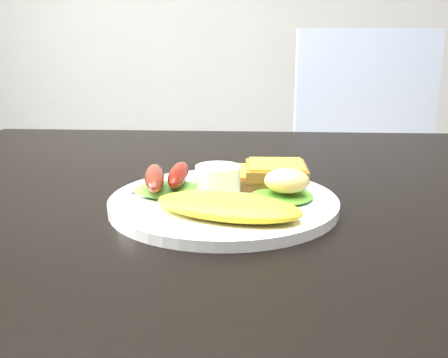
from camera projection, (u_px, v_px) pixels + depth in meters
dining_table at (302, 200)px, 0.71m from camera, size 1.20×0.80×0.04m
dining_chair at (371, 214)px, 1.50m from camera, size 0.46×0.46×0.05m
person at (207, 79)px, 1.25m from camera, size 0.71×0.60×1.68m
plate at (224, 203)px, 0.61m from camera, size 0.27×0.27×0.01m
lettuce_left at (168, 189)px, 0.63m from camera, size 0.09×0.08×0.01m
lettuce_right at (281, 196)px, 0.60m from camera, size 0.10×0.09×0.01m
omelette at (228, 206)px, 0.55m from camera, size 0.18×0.12×0.02m
sausage_a at (154, 178)px, 0.62m from camera, size 0.04×0.10×0.02m
sausage_b at (179, 174)px, 0.63m from camera, size 0.02×0.09×0.02m
ramekin at (218, 179)px, 0.63m from camera, size 0.06×0.06×0.03m
toast_a at (255, 179)px, 0.67m from camera, size 0.09×0.09×0.01m
toast_b at (276, 170)px, 0.66m from camera, size 0.08×0.08×0.01m
potato_salad at (287, 181)px, 0.60m from camera, size 0.05×0.05×0.03m
fork at (194, 198)px, 0.61m from camera, size 0.15×0.03×0.00m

